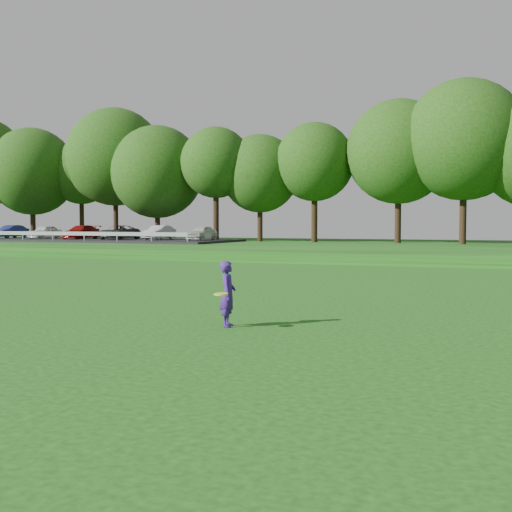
% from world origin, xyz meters
% --- Properties ---
extents(ground, '(140.00, 140.00, 0.00)m').
position_xyz_m(ground, '(0.00, 0.00, 0.00)').
color(ground, '#16450D').
rests_on(ground, ground).
extents(berm, '(130.00, 30.00, 0.60)m').
position_xyz_m(berm, '(0.00, 34.00, 0.30)').
color(berm, '#16450D').
rests_on(berm, ground).
extents(walking_path, '(130.00, 1.60, 0.04)m').
position_xyz_m(walking_path, '(0.00, 20.00, 0.02)').
color(walking_path, gray).
rests_on(walking_path, ground).
extents(treeline, '(104.00, 7.00, 15.00)m').
position_xyz_m(treeline, '(0.00, 38.00, 8.10)').
color(treeline, '#173C0D').
rests_on(treeline, berm).
extents(parking_lot, '(24.00, 9.00, 1.38)m').
position_xyz_m(parking_lot, '(-23.93, 32.82, 1.06)').
color(parking_lot, black).
rests_on(parking_lot, berm).
extents(woman, '(0.48, 0.91, 1.41)m').
position_xyz_m(woman, '(4.25, -1.20, 0.70)').
color(woman, '#3B1A78').
rests_on(woman, ground).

